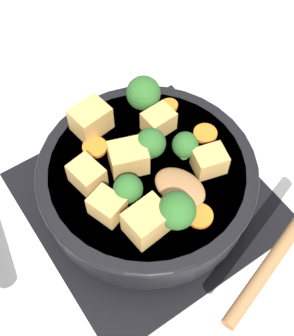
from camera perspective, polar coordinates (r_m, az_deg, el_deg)
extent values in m
plane|color=silver|center=(0.66, 0.00, -3.89)|extent=(2.40, 2.40, 0.00)
cube|color=black|center=(0.66, 0.00, -3.72)|extent=(0.31, 0.31, 0.01)
torus|color=black|center=(0.65, 0.00, -3.04)|extent=(0.24, 0.24, 0.01)
cube|color=black|center=(0.65, 0.00, -3.04)|extent=(0.01, 0.23, 0.01)
cube|color=black|center=(0.65, 0.00, -3.04)|extent=(0.23, 0.01, 0.01)
cylinder|color=black|center=(0.62, 0.00, -1.44)|extent=(0.28, 0.28, 0.06)
cylinder|color=brown|center=(0.61, 0.00, -1.25)|extent=(0.25, 0.25, 0.05)
torus|color=black|center=(0.60, 0.00, -0.21)|extent=(0.29, 0.29, 0.01)
ellipsoid|color=olive|center=(0.57, 4.04, -2.35)|extent=(0.07, 0.08, 0.01)
cylinder|color=olive|center=(0.55, 15.66, -9.91)|extent=(0.20, 0.07, 0.02)
cube|color=tan|center=(0.55, -4.90, -4.67)|extent=(0.04, 0.05, 0.03)
cube|color=tan|center=(0.58, -2.28, 1.25)|extent=(0.06, 0.05, 0.04)
cube|color=tan|center=(0.57, -7.33, -0.90)|extent=(0.04, 0.05, 0.03)
cube|color=tan|center=(0.58, 7.63, 0.82)|extent=(0.05, 0.04, 0.03)
cube|color=tan|center=(0.62, 1.42, 5.72)|extent=(0.04, 0.03, 0.03)
cube|color=tan|center=(0.53, 0.01, -6.54)|extent=(0.05, 0.04, 0.04)
cube|color=tan|center=(0.62, -6.87, 5.93)|extent=(0.05, 0.04, 0.04)
cylinder|color=#709956|center=(0.65, -0.43, 7.73)|extent=(0.01, 0.01, 0.01)
sphere|color=#285B23|center=(0.63, -0.44, 9.12)|extent=(0.05, 0.05, 0.05)
cylinder|color=#709956|center=(0.55, 3.52, -6.29)|extent=(0.01, 0.01, 0.01)
sphere|color=#285B23|center=(0.53, 3.65, -5.19)|extent=(0.05, 0.05, 0.05)
cylinder|color=#709956|center=(0.60, 4.56, 1.80)|extent=(0.01, 0.01, 0.01)
sphere|color=#285B23|center=(0.58, 4.68, 2.83)|extent=(0.03, 0.03, 0.03)
cylinder|color=#709956|center=(0.56, -2.26, -3.53)|extent=(0.01, 0.01, 0.01)
sphere|color=#285B23|center=(0.55, -2.32, -2.54)|extent=(0.04, 0.04, 0.04)
cylinder|color=#709956|center=(0.60, 0.45, 1.93)|extent=(0.01, 0.01, 0.01)
sphere|color=#285B23|center=(0.58, 0.46, 3.07)|extent=(0.04, 0.04, 0.04)
cylinder|color=orange|center=(0.56, 6.44, -5.83)|extent=(0.03, 0.03, 0.01)
cylinder|color=orange|center=(0.63, 6.97, 4.34)|extent=(0.03, 0.03, 0.01)
cylinder|color=orange|center=(0.61, -6.38, 2.52)|extent=(0.03, 0.03, 0.01)
cylinder|color=orange|center=(0.65, 2.76, 7.63)|extent=(0.02, 0.02, 0.01)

